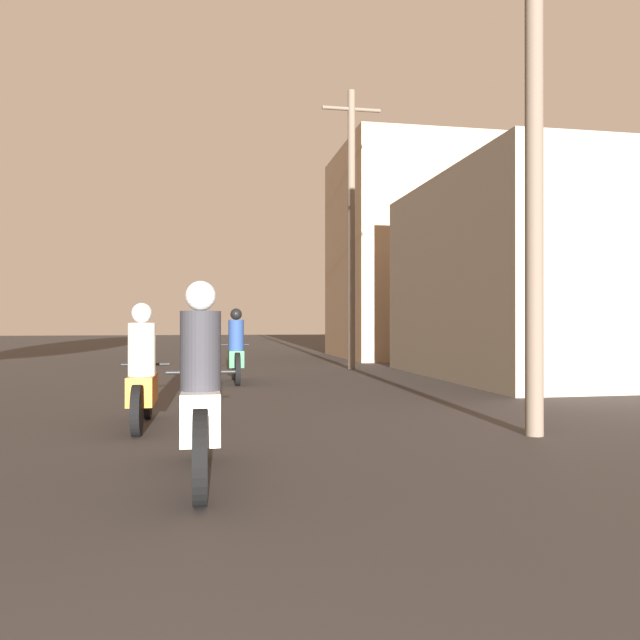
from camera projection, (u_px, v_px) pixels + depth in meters
name	position (u px, v px, depth m)	size (l,w,h in m)	color
motorcycle_white	(201.00, 401.00, 4.99)	(0.60, 2.08, 1.60)	black
motorcycle_orange	(142.00, 378.00, 7.50)	(0.60, 1.83, 1.50)	black
motorcycle_green	(236.00, 353.00, 12.98)	(0.60, 1.92, 1.55)	black
building_right_near	(526.00, 278.00, 14.24)	(4.30, 7.13, 4.53)	gray
building_right_far	(417.00, 254.00, 22.41)	(5.61, 5.82, 7.40)	tan
utility_pole_near	(534.00, 134.00, 6.96)	(1.60, 0.20, 6.42)	#6B5B4C
utility_pole_far	(351.00, 224.00, 16.72)	(1.60, 0.20, 7.48)	#6B5B4C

